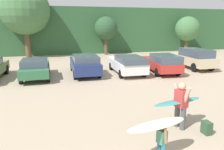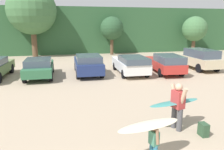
{
  "view_description": "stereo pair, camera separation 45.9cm",
  "coord_description": "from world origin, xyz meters",
  "views": [
    {
      "loc": [
        -3.21,
        -1.93,
        3.7
      ],
      "look_at": [
        -0.39,
        8.44,
        1.22
      ],
      "focal_mm": 35.29,
      "sensor_mm": 36.0,
      "label": 1
    },
    {
      "loc": [
        -2.76,
        -2.04,
        3.7
      ],
      "look_at": [
        -0.39,
        8.44,
        1.22
      ],
      "focal_mm": 35.29,
      "sensor_mm": 36.0,
      "label": 2
    }
  ],
  "objects": [
    {
      "name": "person_child",
      "position": [
        -0.45,
        3.0,
        0.6
      ],
      "size": [
        0.24,
        0.43,
        1.06
      ],
      "rotation": [
        0.0,
        0.0,
        3.35
      ],
      "color": "teal",
      "rests_on": "ground_plane"
    },
    {
      "name": "surfboard_cream",
      "position": [
        -0.57,
        3.07,
        1.05
      ],
      "size": [
        1.97,
        0.94,
        0.07
      ],
      "rotation": [
        0.0,
        0.0,
        3.36
      ],
      "color": "beige"
    },
    {
      "name": "tree_ridge_back",
      "position": [
        -5.88,
        24.99,
        5.23
      ],
      "size": [
        5.47,
        5.47,
        7.99
      ],
      "color": "brown",
      "rests_on": "ground_plane"
    },
    {
      "name": "parked_car_forest_green",
      "position": [
        -4.42,
        14.02,
        0.75
      ],
      "size": [
        1.91,
        4.43,
        1.37
      ],
      "rotation": [
        0.0,
        0.0,
        1.58
      ],
      "color": "#2D6642",
      "rests_on": "ground_plane"
    },
    {
      "name": "parked_car_white",
      "position": [
        2.24,
        13.64,
        0.78
      ],
      "size": [
        2.02,
        4.64,
        1.43
      ],
      "rotation": [
        0.0,
        0.0,
        1.54
      ],
      "color": "white",
      "rests_on": "ground_plane"
    },
    {
      "name": "person_adult",
      "position": [
        1.12,
        4.59,
        0.97
      ],
      "size": [
        0.4,
        0.82,
        1.71
      ],
      "rotation": [
        0.0,
        0.0,
        3.35
      ],
      "color": "#4C4C51",
      "rests_on": "ground_plane"
    },
    {
      "name": "surfboard_teal",
      "position": [
        1.07,
        4.72,
        0.97
      ],
      "size": [
        2.18,
        1.02,
        0.15
      ],
      "rotation": [
        0.0,
        0.0,
        3.36
      ],
      "color": "teal"
    },
    {
      "name": "parked_car_red",
      "position": [
        4.95,
        13.38,
        0.79
      ],
      "size": [
        2.15,
        4.78,
        1.49
      ],
      "rotation": [
        0.0,
        0.0,
        1.48
      ],
      "color": "#B72D28",
      "rests_on": "ground_plane"
    },
    {
      "name": "backpack_dropped",
      "position": [
        1.77,
        3.94,
        0.22
      ],
      "size": [
        0.24,
        0.34,
        0.45
      ],
      "color": "#2D4C33",
      "rests_on": "ground_plane"
    },
    {
      "name": "parked_car_navy",
      "position": [
        -0.92,
        14.25,
        0.8
      ],
      "size": [
        1.98,
        4.69,
        1.52
      ],
      "rotation": [
        0.0,
        0.0,
        1.55
      ],
      "color": "navy",
      "rests_on": "ground_plane"
    },
    {
      "name": "tree_right",
      "position": [
        14.11,
        23.95,
        3.1
      ],
      "size": [
        3.17,
        3.17,
        4.71
      ],
      "color": "brown",
      "rests_on": "ground_plane"
    },
    {
      "name": "hillside_ridge",
      "position": [
        0.0,
        31.84,
        2.91
      ],
      "size": [
        108.0,
        12.0,
        5.82
      ],
      "primitive_type": "cube",
      "color": "#2D5633",
      "rests_on": "ground_plane"
    },
    {
      "name": "tree_center_left",
      "position": [
        3.3,
        24.8,
        3.19
      ],
      "size": [
        2.83,
        2.83,
        4.64
      ],
      "color": "brown",
      "rests_on": "ground_plane"
    },
    {
      "name": "parked_car_champagne",
      "position": [
        8.41,
        14.31,
        0.9
      ],
      "size": [
        1.8,
        4.8,
        1.7
      ],
      "rotation": [
        0.0,
        0.0,
        1.58
      ],
      "color": "beige",
      "rests_on": "ground_plane"
    }
  ]
}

